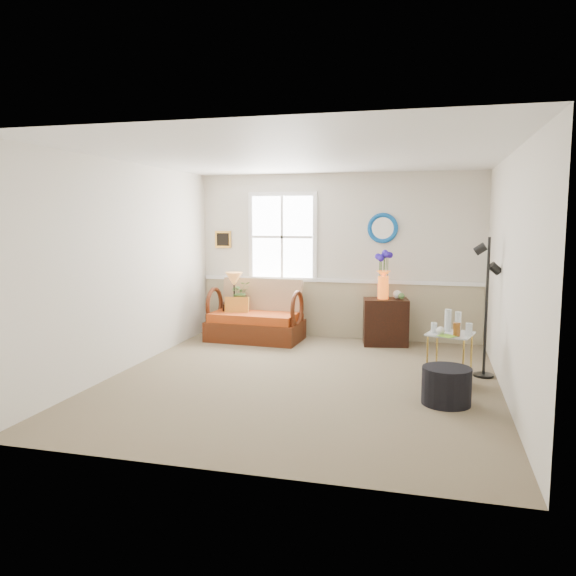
% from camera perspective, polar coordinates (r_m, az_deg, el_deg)
% --- Properties ---
extents(floor, '(4.50, 5.00, 0.01)m').
position_cam_1_polar(floor, '(6.73, 1.37, -9.33)').
color(floor, '#7F735B').
rests_on(floor, ground).
extents(ceiling, '(4.50, 5.00, 0.01)m').
position_cam_1_polar(ceiling, '(6.49, 1.44, 13.28)').
color(ceiling, white).
rests_on(ceiling, walls).
extents(walls, '(4.51, 5.01, 2.60)m').
position_cam_1_polar(walls, '(6.48, 1.41, 1.77)').
color(walls, silver).
rests_on(walls, floor).
extents(wainscot, '(4.46, 0.02, 0.90)m').
position_cam_1_polar(wainscot, '(9.00, 4.99, -2.19)').
color(wainscot, tan).
rests_on(wainscot, walls).
extents(chair_rail, '(4.46, 0.04, 0.06)m').
position_cam_1_polar(chair_rail, '(8.93, 5.01, 0.77)').
color(chair_rail, white).
rests_on(chair_rail, walls).
extents(window, '(1.14, 0.06, 1.44)m').
position_cam_1_polar(window, '(9.07, -0.58, 5.21)').
color(window, white).
rests_on(window, walls).
extents(picture, '(0.28, 0.03, 0.28)m').
position_cam_1_polar(picture, '(9.40, -6.60, 4.92)').
color(picture, '#BB8330').
rests_on(picture, walls).
extents(mirror, '(0.47, 0.07, 0.47)m').
position_cam_1_polar(mirror, '(8.80, 9.60, 6.02)').
color(mirror, '#0766BA').
rests_on(mirror, walls).
extents(loveseat, '(1.47, 0.88, 0.94)m').
position_cam_1_polar(loveseat, '(8.77, -3.35, -2.31)').
color(loveseat, '#561B07').
rests_on(loveseat, floor).
extents(throw_pillow, '(0.38, 0.16, 0.37)m').
position_cam_1_polar(throw_pillow, '(8.82, -5.22, -2.12)').
color(throw_pillow, '#CD5316').
rests_on(throw_pillow, loveseat).
extents(lamp_stand, '(0.40, 0.40, 0.55)m').
position_cam_1_polar(lamp_stand, '(9.09, -5.64, -3.23)').
color(lamp_stand, black).
rests_on(lamp_stand, floor).
extents(table_lamp, '(0.36, 0.36, 0.49)m').
position_cam_1_polar(table_lamp, '(8.98, -5.49, 0.01)').
color(table_lamp, '#CB823A').
rests_on(table_lamp, lamp_stand).
extents(potted_plant, '(0.46, 0.47, 0.27)m').
position_cam_1_polar(potted_plant, '(9.00, -4.88, -0.68)').
color(potted_plant, '#4A7138').
rests_on(potted_plant, lamp_stand).
extents(cabinet, '(0.72, 0.53, 0.70)m').
position_cam_1_polar(cabinet, '(8.58, 9.87, -3.41)').
color(cabinet, black).
rests_on(cabinet, floor).
extents(flower_vase, '(0.22, 0.22, 0.71)m').
position_cam_1_polar(flower_vase, '(8.49, 9.67, 1.27)').
color(flower_vase, '#F05A13').
rests_on(flower_vase, cabinet).
extents(side_table, '(0.58, 0.58, 0.60)m').
position_cam_1_polar(side_table, '(6.75, 16.07, -6.92)').
color(side_table, gold).
rests_on(side_table, floor).
extents(tabletop_items, '(0.60, 0.60, 0.26)m').
position_cam_1_polar(tabletop_items, '(6.61, 16.29, -3.40)').
color(tabletop_items, silver).
rests_on(tabletop_items, side_table).
extents(floor_lamp, '(0.27, 0.27, 1.68)m').
position_cam_1_polar(floor_lamp, '(7.10, 19.51, -1.90)').
color(floor_lamp, black).
rests_on(floor_lamp, floor).
extents(ottoman, '(0.64, 0.64, 0.39)m').
position_cam_1_polar(ottoman, '(6.07, 15.80, -9.54)').
color(ottoman, black).
rests_on(ottoman, floor).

